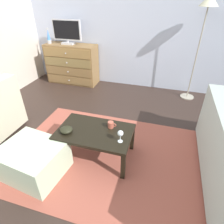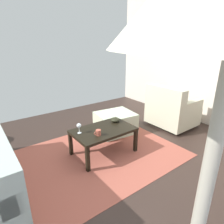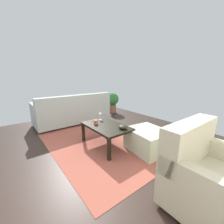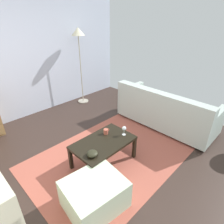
{
  "view_description": "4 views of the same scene",
  "coord_description": "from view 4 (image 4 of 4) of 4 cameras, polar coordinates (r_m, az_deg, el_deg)",
  "views": [
    {
      "loc": [
        0.83,
        -1.99,
        1.92
      ],
      "look_at": [
        0.26,
        -0.12,
        0.68
      ],
      "focal_mm": 30.46,
      "sensor_mm": 36.0,
      "label": 1
    },
    {
      "loc": [
        1.6,
        2.08,
        1.73
      ],
      "look_at": [
        -0.1,
        -0.21,
        0.67
      ],
      "focal_mm": 31.16,
      "sensor_mm": 36.0,
      "label": 2
    },
    {
      "loc": [
        -2.05,
        1.29,
        1.35
      ],
      "look_at": [
        -0.16,
        -0.18,
        0.73
      ],
      "focal_mm": 23.03,
      "sensor_mm": 36.0,
      "label": 3
    },
    {
      "loc": [
        -1.53,
        -1.96,
        2.18
      ],
      "look_at": [
        0.26,
        -0.21,
        0.86
      ],
      "focal_mm": 30.04,
      "sensor_mm": 36.0,
      "label": 4
    }
  ],
  "objects": [
    {
      "name": "mug",
      "position": [
        3.09,
        -1.86,
        -5.92
      ],
      "size": [
        0.11,
        0.08,
        0.08
      ],
      "color": "#B25441",
      "rests_on": "coffee_table"
    },
    {
      "name": "ground_plane",
      "position": [
        3.32,
        -5.88,
        -14.0
      ],
      "size": [
        5.38,
        5.13,
        0.05
      ],
      "primitive_type": "cube",
      "color": "#32251F"
    },
    {
      "name": "wine_glass",
      "position": [
        3.03,
        3.72,
        -5.06
      ],
      "size": [
        0.07,
        0.07,
        0.16
      ],
      "color": "silver",
      "rests_on": "coffee_table"
    },
    {
      "name": "ottoman",
      "position": [
        2.53,
        -5.31,
        -23.67
      ],
      "size": [
        0.77,
        0.68,
        0.4
      ],
      "primitive_type": "cube",
      "rotation": [
        0.0,
        0.0,
        -0.12
      ],
      "color": "beige",
      "rests_on": "ground_plane"
    },
    {
      "name": "area_rug",
      "position": [
        3.28,
        -0.84,
        -13.66
      ],
      "size": [
        2.6,
        1.9,
        0.01
      ],
      "primitive_type": "cube",
      "color": "#A04F40",
      "rests_on": "ground_plane"
    },
    {
      "name": "standing_lamp",
      "position": [
        4.88,
        -10.17,
        20.93
      ],
      "size": [
        0.32,
        0.32,
        1.9
      ],
      "color": "#A59E8C",
      "rests_on": "ground_plane"
    },
    {
      "name": "bowl_decorative",
      "position": [
        2.67,
        -6.06,
        -12.48
      ],
      "size": [
        0.16,
        0.16,
        0.07
      ],
      "primitive_type": "ellipsoid",
      "color": "black",
      "rests_on": "coffee_table"
    },
    {
      "name": "couch_large",
      "position": [
        4.14,
        15.78,
        0.18
      ],
      "size": [
        0.85,
        2.06,
        0.84
      ],
      "color": "#332319",
      "rests_on": "ground_plane"
    },
    {
      "name": "coffee_table",
      "position": [
        2.97,
        -2.62,
        -9.73
      ],
      "size": [
        0.96,
        0.6,
        0.42
      ],
      "color": "black",
      "rests_on": "ground_plane"
    },
    {
      "name": "wall_accent_rear",
      "position": [
        4.62,
        -26.51,
        15.11
      ],
      "size": [
        5.38,
        0.12,
        2.77
      ],
      "primitive_type": "cube",
      "color": "silver",
      "rests_on": "ground_plane"
    }
  ]
}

